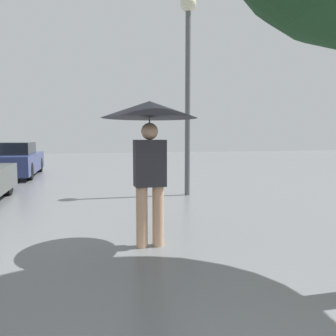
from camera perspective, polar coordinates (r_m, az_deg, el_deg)
pedestrian at (r=4.31m, az=-3.23°, el=7.22°), size 1.26×1.26×1.94m
parked_car_farthest at (r=13.53m, az=-25.53°, el=1.21°), size 1.77×4.35×1.27m
street_lamp at (r=8.44m, az=3.49°, el=18.05°), size 0.39×0.39×4.86m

